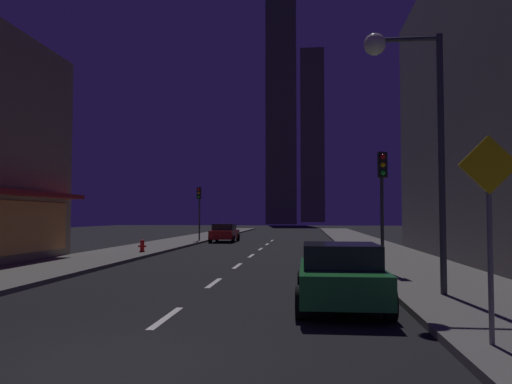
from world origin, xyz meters
name	(u,v)px	position (x,y,z in m)	size (l,w,h in m)	color
ground_plane	(270,243)	(0.00, 32.00, -0.05)	(78.00, 136.00, 0.10)	black
sidewalk_right	(361,242)	(7.00, 32.00, 0.07)	(4.00, 76.00, 0.15)	#605E59
sidewalk_left	(182,241)	(-7.00, 32.00, 0.07)	(4.00, 76.00, 0.15)	#605E59
lane_marking_center	(245,260)	(0.00, 16.20, 0.01)	(0.16, 38.60, 0.01)	silver
skyscraper_distant_tall	(281,96)	(-3.23, 116.37, 32.26)	(7.47, 7.21, 64.52)	#524E3D
skyscraper_distant_mid	(312,136)	(5.03, 156.46, 28.60)	(7.83, 6.28, 57.20)	#524E3D
car_parked_near	(340,275)	(3.60, 4.72, 0.74)	(1.98, 4.24, 1.45)	#1E722D
car_parked_far	(225,233)	(-3.60, 32.02, 0.74)	(1.98, 4.24, 1.45)	#B21919
fire_hydrant_far_left	(142,246)	(-5.90, 19.04, 0.45)	(0.42, 0.30, 0.65)	red
traffic_light_near_right	(382,184)	(5.50, 10.92, 3.19)	(0.32, 0.48, 4.20)	#2D2D2D
traffic_light_far_left	(199,202)	(-5.50, 31.28, 3.19)	(0.32, 0.48, 4.20)	#2D2D2D
street_lamp_right	(407,97)	(5.38, 5.94, 5.07)	(1.96, 0.56, 6.58)	#38383D
pedestrian_crossing_sign	(490,220)	(5.60, 1.10, 2.02)	(0.91, 0.08, 3.15)	slate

